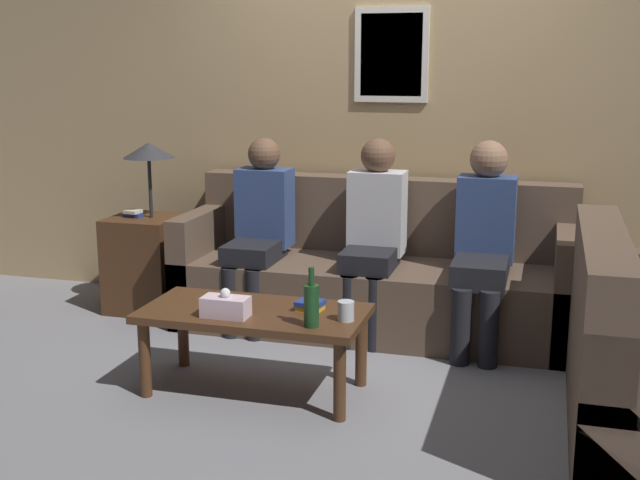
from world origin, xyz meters
name	(u,v)px	position (x,y,z in m)	size (l,w,h in m)	color
ground_plane	(356,352)	(0.00, 0.00, 0.00)	(16.00, 16.00, 0.00)	gray
wall_back	(391,117)	(0.00, 0.94, 1.30)	(9.00, 0.08, 2.60)	tan
couch_main	(375,278)	(0.00, 0.50, 0.32)	(2.45, 0.83, 0.92)	brown
coffee_table	(254,321)	(-0.37, -0.68, 0.38)	(1.13, 0.56, 0.44)	#4C2D19
side_table_with_lamp	(146,255)	(-1.57, 0.43, 0.38)	(0.45, 0.45, 1.14)	#4C2D19
wine_bottle	(311,304)	(-0.02, -0.85, 0.55)	(0.07, 0.07, 0.29)	#19421E
drinking_glass	(346,311)	(0.12, -0.72, 0.48)	(0.08, 0.08, 0.10)	silver
book_stack	(310,305)	(-0.10, -0.61, 0.46)	(0.14, 0.14, 0.05)	gold
tissue_box	(226,306)	(-0.46, -0.82, 0.49)	(0.23, 0.12, 0.15)	silver
person_left	(259,225)	(-0.73, 0.37, 0.65)	(0.34, 0.59, 1.19)	black
person_middle	(373,230)	(0.01, 0.38, 0.66)	(0.34, 0.57, 1.20)	black
person_right	(484,237)	(0.68, 0.35, 0.66)	(0.34, 0.66, 1.21)	black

